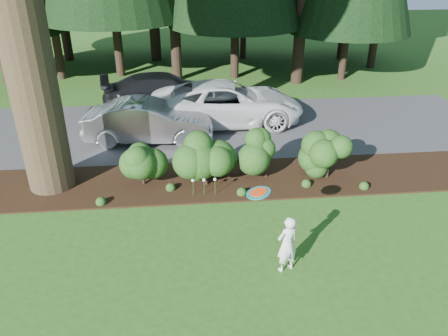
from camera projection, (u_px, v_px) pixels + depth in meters
The scene contains 10 objects.
ground at pixel (223, 249), 9.97m from camera, with size 80.00×80.00×0.00m, color #255217.
mulch_bed at pixel (213, 180), 12.84m from camera, with size 16.00×2.50×0.05m, color black.
driveway at pixel (204, 128), 16.61m from camera, with size 22.00×6.00×0.03m, color #38383A.
shrub_row at pixel (240, 157), 12.45m from camera, with size 6.53×1.60×1.61m.
lily_cluster at pixel (204, 181), 11.85m from camera, with size 0.69×0.09×0.57m.
car_silver_wagon at pixel (149, 121), 15.13m from camera, with size 1.54×4.42×1.46m, color #ABACB0.
car_white_suv at pixel (227, 103), 16.66m from camera, with size 2.67×5.80×1.61m, color silver.
car_dark_suv at pixel (165, 92), 18.18m from camera, with size 2.09×5.14×1.49m, color black.
child at pixel (287, 244), 9.06m from camera, with size 0.48×0.31×1.31m, color white.
frisbee at pixel (258, 193), 8.41m from camera, with size 0.48×0.48×0.14m.
Camera 1 is at (-0.78, -8.01, 6.18)m, focal length 35.00 mm.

